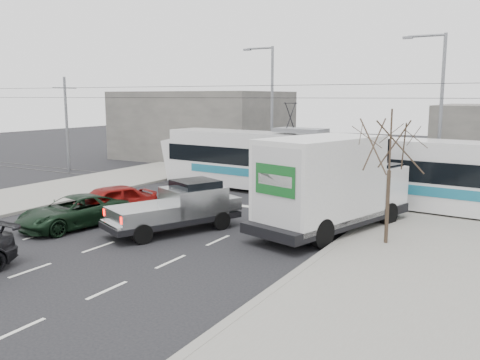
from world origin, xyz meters
The scene contains 15 objects.
ground centered at (0.00, 0.00, 0.00)m, with size 120.00×120.00×0.00m, color black.
sidewalk_right centered at (9.00, 0.00, 0.07)m, with size 6.00×60.00×0.15m, color gray.
rails centered at (0.00, 10.00, 0.01)m, with size 60.00×1.60×0.03m, color #33302D.
building_left centered at (-14.00, 22.00, 3.00)m, with size 14.00×10.00×6.00m, color slate.
bare_tree centered at (7.60, 2.50, 3.79)m, with size 2.40×2.40×5.00m.
traffic_signal centered at (6.47, 6.50, 2.74)m, with size 0.44×0.44×3.60m.
street_lamp_near centered at (7.31, 14.00, 5.11)m, with size 2.38×0.25×9.00m.
street_lamp_far centered at (-4.19, 16.00, 5.11)m, with size 2.38×0.25×9.00m.
catenary centered at (0.00, 10.00, 3.88)m, with size 60.00×0.20×7.00m.
tram centered at (4.71, 9.67, 1.85)m, with size 25.65×4.79×5.21m.
silver_pickup centered at (-0.49, 0.52, 1.03)m, with size 4.08×6.00×2.07m.
box_truck centered at (5.01, 3.45, 1.97)m, with size 4.81×8.41×3.98m.
navy_pickup centered at (4.52, 7.04, 1.11)m, with size 3.68×5.69×2.26m.
green_car centered at (-4.82, -1.35, 0.67)m, with size 2.24×4.85×1.35m, color black.
red_car centered at (-4.54, 0.36, 0.79)m, with size 1.87×4.64×1.58m, color maroon.
Camera 1 is at (12.13, -16.22, 5.60)m, focal length 38.00 mm.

